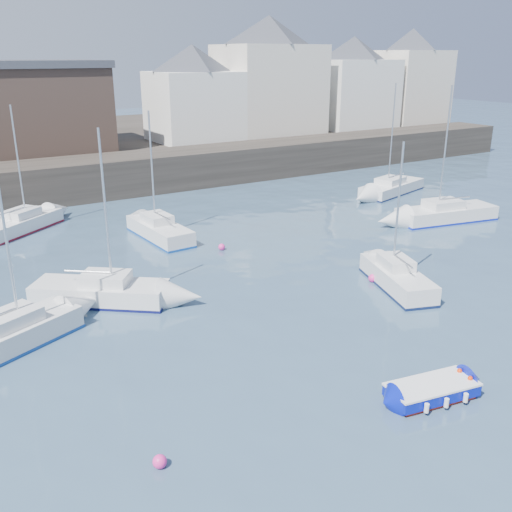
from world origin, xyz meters
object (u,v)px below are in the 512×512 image
sailboat_b (101,291)px  sailboat_c (397,277)px  buoy_near (160,467)px  sailboat_g (392,187)px  sailboat_a (8,336)px  sailboat_h (20,224)px  blue_dinghy (432,390)px  buoy_far (222,250)px  sailboat_f (159,230)px  sailboat_d (446,213)px  buoy_mid (372,282)px

sailboat_b → sailboat_c: 14.20m
sailboat_c → buoy_near: size_ratio=17.49×
sailboat_c → sailboat_g: (14.17, 14.93, -0.04)m
sailboat_a → sailboat_g: bearing=20.2°
sailboat_g → sailboat_h: sailboat_g is taller
blue_dinghy → buoy_far: 17.24m
blue_dinghy → sailboat_f: sailboat_f is taller
sailboat_c → sailboat_f: (-6.85, 13.57, 0.00)m
sailboat_h → buoy_far: (9.35, -10.11, -0.52)m
sailboat_f → sailboat_h: (-7.13, 6.07, -0.03)m
buoy_far → blue_dinghy: bearing=-94.4°
sailboat_b → sailboat_g: 28.57m
sailboat_a → sailboat_f: (10.51, 10.24, -0.00)m
sailboat_c → buoy_near: (-14.97, -6.05, -0.54)m
buoy_near → buoy_far: bearing=56.4°
buoy_far → sailboat_a: bearing=-154.0°
sailboat_c → sailboat_g: size_ratio=0.80×
sailboat_b → sailboat_c: bearing=-24.5°
buoy_near → sailboat_b: bearing=80.2°
sailboat_f → buoy_near: bearing=-112.5°
sailboat_g → sailboat_h: (-28.16, 4.71, 0.02)m
sailboat_d → sailboat_g: (2.72, 8.01, -0.05)m
sailboat_h → buoy_near: (-0.99, -25.69, -0.52)m
sailboat_a → buoy_near: bearing=-75.7°
sailboat_a → sailboat_g: size_ratio=0.88×
sailboat_b → sailboat_f: sailboat_b is taller
sailboat_f → sailboat_g: size_ratio=0.88×
sailboat_g → sailboat_h: 28.55m
sailboat_b → buoy_far: bearing=23.8°
sailboat_g → sailboat_h: size_ratio=1.10×
sailboat_b → buoy_far: size_ratio=20.16×
sailboat_d → sailboat_f: sailboat_d is taller
blue_dinghy → buoy_mid: blue_dinghy is taller
sailboat_d → sailboat_h: (-25.44, 12.72, -0.03)m
sailboat_g → sailboat_f: bearing=-176.3°
sailboat_g → buoy_mid: size_ratio=20.69×
sailboat_b → sailboat_f: size_ratio=1.03×
sailboat_c → sailboat_d: size_ratio=0.78×
blue_dinghy → sailboat_a: 15.83m
sailboat_b → sailboat_f: bearing=51.7°
sailboat_d → buoy_mid: size_ratio=21.26×
sailboat_d → sailboat_g: sailboat_d is taller
buoy_far → buoy_mid: bearing=-63.7°
blue_dinghy → buoy_near: (-9.01, 1.61, -0.33)m
blue_dinghy → buoy_far: bearing=85.6°
sailboat_f → buoy_mid: bearing=-62.9°
blue_dinghy → sailboat_a: bearing=136.0°
sailboat_b → buoy_far: (8.28, 3.65, -0.52)m
sailboat_c → buoy_near: bearing=-158.0°
blue_dinghy → sailboat_d: (17.42, 14.58, 0.22)m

